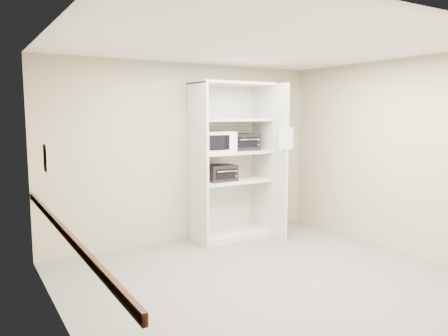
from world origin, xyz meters
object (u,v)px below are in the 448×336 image
microwave (216,142)px  toaster_oven_upper (243,142)px  shelving_unit (234,166)px  toaster_oven_lower (221,173)px

microwave → toaster_oven_upper: size_ratio=1.14×
shelving_unit → microwave: size_ratio=4.72×
shelving_unit → microwave: 0.52m
shelving_unit → toaster_oven_upper: shelving_unit is taller
shelving_unit → toaster_oven_lower: 0.27m
toaster_oven_upper → toaster_oven_lower: (-0.45, -0.06, -0.46)m
microwave → toaster_oven_upper: (0.53, 0.07, -0.02)m
toaster_oven_lower → toaster_oven_upper: bearing=7.0°
microwave → toaster_oven_upper: microwave is taller
microwave → toaster_oven_upper: 0.54m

